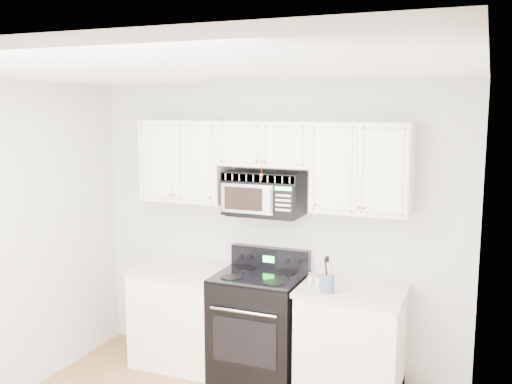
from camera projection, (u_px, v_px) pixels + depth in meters
The scene contains 9 objects.
room at pixel (178, 281), 3.60m from camera, with size 3.51×3.51×2.61m.
base_cabinet_left at pixel (183, 318), 5.35m from camera, with size 0.86×0.65×0.92m.
base_cabinet_right at pixel (351, 345), 4.75m from camera, with size 0.86×0.65×0.92m.
range at pixel (259, 324), 5.04m from camera, with size 0.75×0.68×1.12m.
upper_cabinets at pixel (268, 160), 4.95m from camera, with size 2.44×0.37×0.75m.
microwave at pixel (264, 193), 5.00m from camera, with size 0.69×0.39×0.38m.
utensil_crock at pixel (327, 283), 4.55m from camera, with size 0.11×0.11×0.29m.
shaker_salt at pixel (310, 279), 4.76m from camera, with size 0.04×0.04×0.10m.
shaker_pepper at pixel (318, 280), 4.72m from camera, with size 0.04×0.04×0.09m.
Camera 1 is at (1.77, -3.03, 2.40)m, focal length 40.00 mm.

